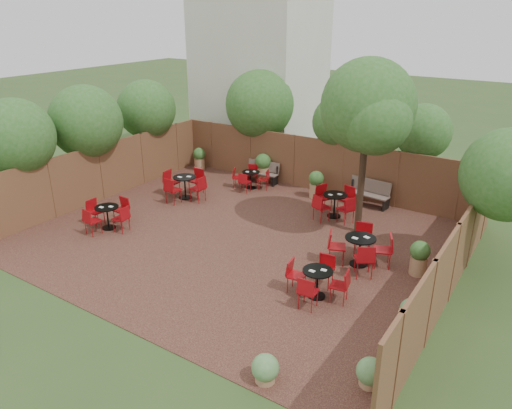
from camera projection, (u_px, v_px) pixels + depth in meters
The scene contains 13 objects.
ground at pixel (240, 239), 14.60m from camera, with size 80.00×80.00×0.00m, color #354F23.
courtyard_paving at pixel (240, 239), 14.60m from camera, with size 12.00×10.00×0.02m, color #381917.
fence_back at pixel (317, 165), 18.09m from camera, with size 12.00×0.08×2.00m, color brown.
fence_left at pixel (102, 172), 17.28m from camera, with size 0.08×10.00×2.00m, color brown.
fence_right at pixel (453, 263), 11.17m from camera, with size 0.08×10.00×2.00m, color brown.
neighbour_building at pixel (260, 66), 21.57m from camera, with size 5.00×4.00×8.00m, color beige.
overhang_foliage at pixel (218, 123), 16.86m from camera, with size 15.65×10.78×2.75m.
courtyard_tree at pixel (367, 111), 13.65m from camera, with size 2.81×2.71×5.22m.
park_bench_left at pixel (262, 172), 19.11m from camera, with size 1.38×0.54×0.84m.
park_bench_right at pixel (369, 192), 16.86m from camera, with size 1.51×0.62×0.91m.
bistro_tables at pixel (257, 214), 15.18m from camera, with size 9.03×6.91×0.93m.
planters at pixel (282, 181), 17.70m from camera, with size 10.82×4.45×1.13m.
low_shrubs at pixel (359, 345), 9.55m from camera, with size 2.28×3.78×0.62m.
Camera 1 is at (7.63, -10.70, 6.47)m, focal length 34.15 mm.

